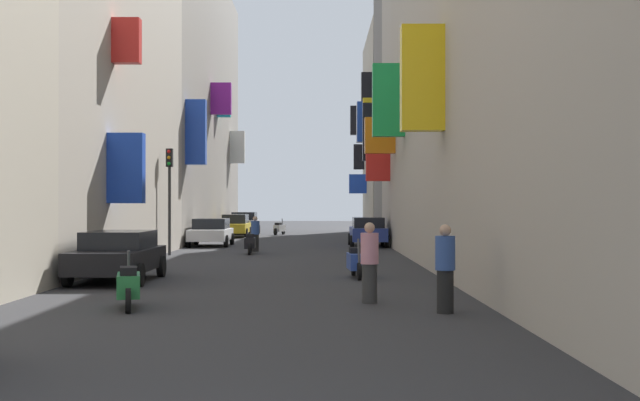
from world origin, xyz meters
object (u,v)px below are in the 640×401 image
Objects in this scene: scooter_green at (129,285)px; scooter_black at (250,243)px; scooter_blue at (356,261)px; pedestrian_near_right at (370,263)px; traffic_light_near_corner at (170,183)px; parked_car_white at (211,231)px; pedestrian_crossing at (255,234)px; parked_car_silver at (245,223)px; parked_car_yellow at (235,225)px; parked_car_blue at (368,231)px; scooter_white at (280,228)px; pedestrian_near_left at (445,269)px; parked_car_black at (118,255)px.

scooter_black is (0.86, 18.00, -0.00)m from scooter_green.
scooter_blue is 1.02× the size of scooter_green.
traffic_light_near_corner is (-7.24, 16.25, 2.13)m from pedestrian_near_right.
scooter_black is at bearing 103.16° from pedestrian_near_right.
parked_car_white is 2.59× the size of pedestrian_crossing.
parked_car_silver is (0.10, 16.94, 0.08)m from parked_car_white.
parked_car_white is 0.90× the size of parked_car_yellow.
parked_car_blue is (7.89, -0.37, 0.03)m from parked_car_white.
scooter_white is (2.60, -1.94, -0.35)m from parked_car_silver.
parked_car_blue is at bearing 89.99° from pedestrian_near_left.
scooter_black is at bearing -82.10° from parked_car_yellow.
scooter_green and scooter_black have the same top height.
parked_car_yellow is (0.02, 11.53, 0.03)m from parked_car_white.
parked_car_blue is at bearing -2.65° from parked_car_white.
parked_car_white is 11.53m from parked_car_yellow.
parked_car_silver is 43.01m from pedestrian_near_left.
parked_car_black reaches higher than scooter_white.
scooter_green is at bearing -87.81° from parked_car_silver.
pedestrian_crossing is at bearing 39.43° from traffic_light_near_corner.
parked_car_yellow reaches higher than scooter_green.
parked_car_blue is 0.97× the size of parked_car_silver.
pedestrian_crossing is (0.07, 1.87, 0.31)m from scooter_black.
parked_car_yellow is 36.25m from scooter_green.
traffic_light_near_corner is (-8.58, 17.84, 2.13)m from pedestrian_near_left.
pedestrian_near_left is at bearing -72.73° from parked_car_white.
parked_car_white is 2.14× the size of scooter_white.
parked_car_yellow is 5.41m from parked_car_silver.
pedestrian_near_left reaches higher than parked_car_black.
scooter_green is at bearing -74.04° from parked_car_black.
pedestrian_near_right is 17.91m from traffic_light_near_corner.
scooter_white is 21.67m from scooter_black.
parked_car_silver is at bearing 89.91° from parked_car_black.
parked_car_blue is 20.15m from parked_car_black.
parked_car_black is at bearing -86.31° from traffic_light_near_corner.
parked_car_silver is 2.85× the size of pedestrian_crossing.
parked_car_silver reaches higher than scooter_black.
scooter_green is (1.65, -5.76, -0.26)m from parked_car_black.
scooter_black is at bearing -84.08° from parked_car_silver.
traffic_light_near_corner is at bearing -95.26° from parked_car_white.
parked_car_yellow is 2.25× the size of scooter_blue.
parked_car_white is 24.73m from scooter_green.
scooter_black is 19.44m from pedestrian_near_left.
scooter_white is 0.95× the size of scooter_blue.
parked_car_blue is 2.22× the size of scooter_black.
scooter_black is at bearing -92.26° from pedestrian_crossing.
parked_car_yellow is 1.01× the size of parked_car_silver.
parked_car_white reaches higher than scooter_black.
parked_car_yellow is at bearing -127.74° from scooter_white.
parked_car_blue is 23.45m from pedestrian_near_right.
parked_car_silver is at bearing 95.92° from scooter_black.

